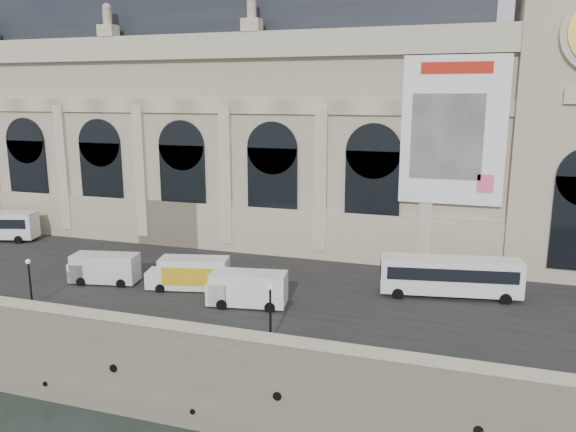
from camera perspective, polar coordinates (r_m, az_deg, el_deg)
name	(u,v)px	position (r m, az deg, el deg)	size (l,w,h in m)	color
ground	(93,410)	(44.78, -19.19, -18.12)	(260.00, 260.00, 0.00)	black
quay	(263,247)	(72.30, -2.56, -3.15)	(160.00, 70.00, 6.00)	gray
street	(184,272)	(53.10, -10.56, -5.65)	(160.00, 24.00, 0.06)	#2D2D2D
parapet	(92,320)	(42.35, -19.33, -9.98)	(160.00, 1.40, 1.21)	gray
museum	(202,116)	(68.36, -8.70, 10.06)	(69.00, 18.70, 29.10)	#BAAA8F
bus_right	(450,276)	(47.39, 16.13, -5.83)	(11.34, 4.14, 3.27)	white
van_b	(102,268)	(51.69, -18.41, -5.07)	(6.14, 3.27, 2.59)	silver
van_c	(244,289)	(44.04, -4.51, -7.38)	(6.37, 3.26, 2.71)	white
box_truck	(190,274)	(48.17, -9.96, -5.79)	(7.14, 3.65, 2.75)	white
lamp_left	(30,283)	(47.86, -24.72, -6.21)	(0.39, 0.39, 3.85)	black
lamp_right	(270,314)	(37.40, -1.81, -9.88)	(0.42, 0.42, 4.13)	black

